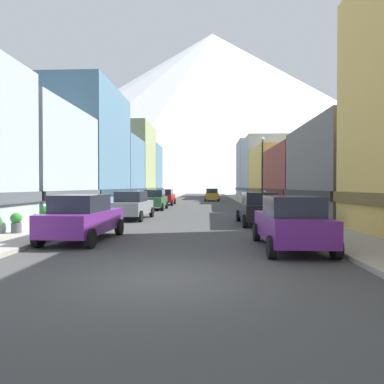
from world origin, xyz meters
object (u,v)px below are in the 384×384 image
(potted_plant_0, at_px, (46,214))
(pedestrian_1, at_px, (138,198))
(car_driving_0, at_px, (212,195))
(car_left_0, at_px, (83,217))
(potted_plant_2, at_px, (16,222))
(car_left_2, at_px, (154,200))
(car_right_1, at_px, (258,208))
(streetlamp_right, at_px, (262,163))
(pedestrian_0, at_px, (265,200))
(trash_bin_right, at_px, (319,217))
(car_left_1, at_px, (132,205))
(car_right_0, at_px, (291,222))
(car_left_3, at_px, (165,197))

(potted_plant_0, xyz_separation_m, pedestrian_1, (0.75, 18.95, 0.15))
(potted_plant_0, bearing_deg, car_driving_0, 75.53)
(car_left_0, height_order, car_driving_0, same)
(potted_plant_2, bearing_deg, car_left_2, 79.34)
(car_right_1, xyz_separation_m, streetlamp_right, (1.55, 8.52, 3.09))
(pedestrian_0, bearing_deg, trash_bin_right, -89.62)
(car_left_1, relative_size, pedestrian_0, 2.80)
(car_left_1, xyz_separation_m, car_left_2, (0.00, 9.27, 0.00))
(pedestrian_0, xyz_separation_m, streetlamp_right, (-0.90, -4.34, 3.10))
(car_left_0, distance_m, pedestrian_0, 21.46)
(car_left_0, relative_size, car_driving_0, 1.02)
(car_left_0, relative_size, streetlamp_right, 0.76)
(car_right_1, relative_size, potted_plant_2, 5.22)
(car_right_0, relative_size, trash_bin_right, 4.51)
(car_left_2, distance_m, car_driving_0, 19.72)
(car_driving_0, bearing_deg, potted_plant_2, -103.45)
(car_left_1, relative_size, potted_plant_2, 5.27)
(car_right_1, relative_size, trash_bin_right, 4.51)
(potted_plant_0, height_order, streetlamp_right, streetlamp_right)
(car_right_1, bearing_deg, pedestrian_1, 121.38)
(car_left_1, distance_m, car_left_3, 17.06)
(car_left_2, distance_m, pedestrian_0, 10.10)
(car_left_3, distance_m, car_right_1, 21.09)
(potted_plant_0, bearing_deg, pedestrian_1, 87.73)
(car_left_2, bearing_deg, trash_bin_right, -54.48)
(car_left_1, distance_m, streetlamp_right, 11.32)
(car_right_1, xyz_separation_m, trash_bin_right, (2.55, -2.34, -0.26))
(car_right_0, xyz_separation_m, car_driving_0, (-2.20, 38.41, 0.00))
(potted_plant_2, bearing_deg, pedestrian_0, 53.61)
(car_right_0, bearing_deg, car_left_1, 126.77)
(car_driving_0, xyz_separation_m, trash_bin_right, (4.75, -33.18, -0.26))
(trash_bin_right, relative_size, pedestrian_0, 0.61)
(car_right_1, height_order, trash_bin_right, car_right_1)
(car_driving_0, xyz_separation_m, pedestrian_1, (-7.85, -14.37, -0.04))
(pedestrian_0, bearing_deg, car_left_0, -117.93)
(car_left_3, bearing_deg, trash_bin_right, -65.24)
(trash_bin_right, relative_size, pedestrian_1, 0.63)
(car_left_2, bearing_deg, car_right_0, -68.65)
(car_right_0, bearing_deg, car_left_0, 169.08)
(car_left_0, distance_m, trash_bin_right, 10.83)
(potted_plant_0, relative_size, pedestrian_1, 0.63)
(car_left_2, relative_size, pedestrian_1, 2.82)
(car_right_0, bearing_deg, pedestrian_0, 83.16)
(car_left_0, bearing_deg, pedestrian_1, 96.19)
(car_left_2, bearing_deg, car_left_1, -90.02)
(car_driving_0, bearing_deg, car_right_1, -85.92)
(pedestrian_1, bearing_deg, potted_plant_2, -91.99)
(pedestrian_0, bearing_deg, car_left_2, -174.42)
(car_right_0, xyz_separation_m, pedestrian_1, (-10.05, 24.05, -0.04))
(potted_plant_2, relative_size, pedestrian_1, 0.54)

